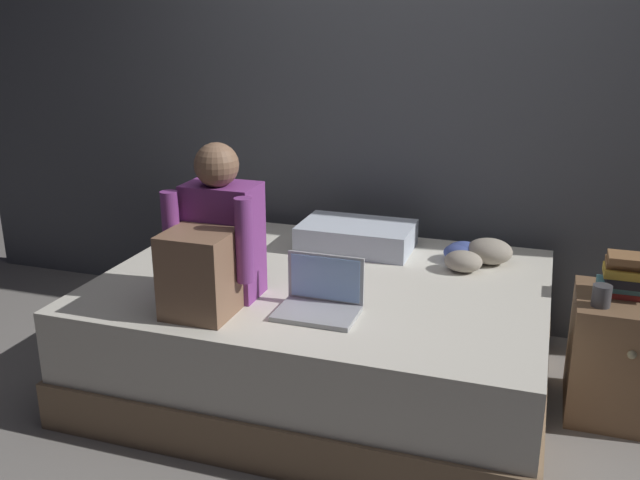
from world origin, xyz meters
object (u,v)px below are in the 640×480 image
(book_stack, at_px, (629,276))
(nightstand, at_px, (624,356))
(person_sitting, at_px, (213,244))
(clothes_pile, at_px, (474,254))
(laptop, at_px, (320,299))
(pillow, at_px, (357,236))
(bed, at_px, (323,332))
(mug, at_px, (602,296))

(book_stack, bearing_deg, nightstand, -48.70)
(person_sitting, relative_size, clothes_pile, 2.04)
(nightstand, distance_m, clothes_pile, 0.78)
(laptop, xyz_separation_m, pillow, (-0.07, 0.80, 0.01))
(laptop, xyz_separation_m, book_stack, (1.17, 0.54, 0.04))
(bed, distance_m, person_sitting, 0.73)
(bed, height_order, nightstand, nightstand)
(person_sitting, xyz_separation_m, book_stack, (1.62, 0.58, -0.15))
(nightstand, height_order, book_stack, book_stack)
(book_stack, bearing_deg, pillow, 168.25)
(person_sitting, bearing_deg, mug, 16.15)
(nightstand, relative_size, pillow, 0.95)
(nightstand, distance_m, mug, 0.36)
(pillow, height_order, mug, pillow)
(laptop, relative_size, book_stack, 1.40)
(bed, relative_size, pillow, 3.57)
(nightstand, distance_m, person_sitting, 1.80)
(clothes_pile, bearing_deg, book_stack, -18.05)
(clothes_pile, bearing_deg, laptop, -124.46)
(person_sitting, xyz_separation_m, pillow, (0.37, 0.84, -0.19))
(laptop, relative_size, mug, 3.56)
(person_sitting, xyz_separation_m, laptop, (0.44, 0.04, -0.20))
(laptop, bearing_deg, clothes_pile, 55.54)
(mug, relative_size, clothes_pile, 0.28)
(laptop, bearing_deg, mug, 20.28)
(nightstand, bearing_deg, mug, -137.31)
(person_sitting, relative_size, laptop, 2.05)
(pillow, relative_size, mug, 6.22)
(mug, bearing_deg, nightstand, 42.69)
(nightstand, height_order, mug, mug)
(mug, xyz_separation_m, clothes_pile, (-0.55, 0.36, -0.00))
(bed, distance_m, pillow, 0.56)
(pillow, xyz_separation_m, clothes_pile, (0.59, -0.05, -0.01))
(pillow, relative_size, clothes_pile, 1.74)
(pillow, xyz_separation_m, mug, (1.14, -0.41, -0.01))
(clothes_pile, bearing_deg, person_sitting, -140.27)
(person_sitting, distance_m, clothes_pile, 1.26)
(bed, height_order, person_sitting, person_sitting)
(nightstand, relative_size, book_stack, 2.33)
(mug, bearing_deg, laptop, -159.72)
(person_sitting, bearing_deg, book_stack, 19.84)
(book_stack, xyz_separation_m, clothes_pile, (-0.66, 0.21, -0.04))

